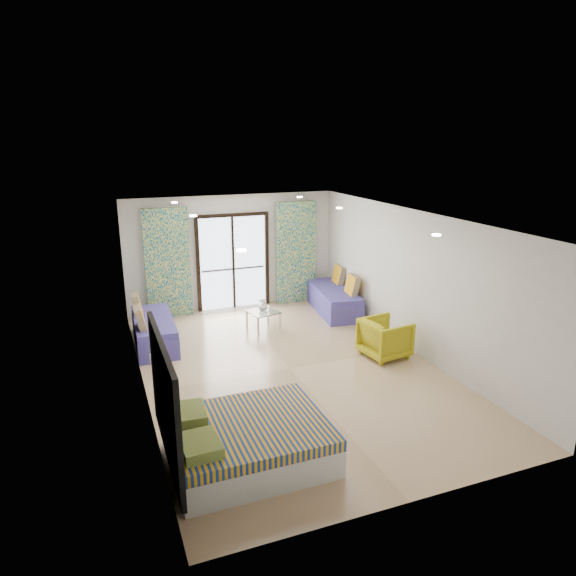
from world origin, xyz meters
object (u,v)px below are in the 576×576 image
object	(u,v)px
daybed_right	(334,299)
coffee_table	(263,313)
daybed_left	(153,330)
armchair	(385,336)
bed	(248,441)

from	to	relation	value
daybed_right	coffee_table	size ratio (longest dim) A/B	3.00
daybed_left	daybed_right	world-z (taller)	daybed_right
daybed_right	coffee_table	distance (m)	1.99
armchair	daybed_left	bearing A→B (deg)	53.92
armchair	coffee_table	bearing A→B (deg)	29.84
coffee_table	daybed_right	bearing A→B (deg)	14.37
bed	daybed_right	world-z (taller)	daybed_right
bed	daybed_right	size ratio (longest dim) A/B	0.93
daybed_left	armchair	xyz separation A→B (m)	(3.98, -2.17, 0.10)
daybed_left	coffee_table	xyz separation A→B (m)	(2.30, 0.03, 0.06)
daybed_right	bed	bearing A→B (deg)	-118.70
bed	armchair	world-z (taller)	armchair
daybed_left	bed	bearing A→B (deg)	-79.90
daybed_left	daybed_right	distance (m)	4.27
daybed_right	coffee_table	world-z (taller)	daybed_right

